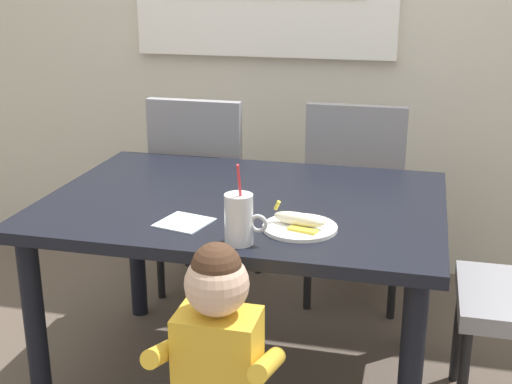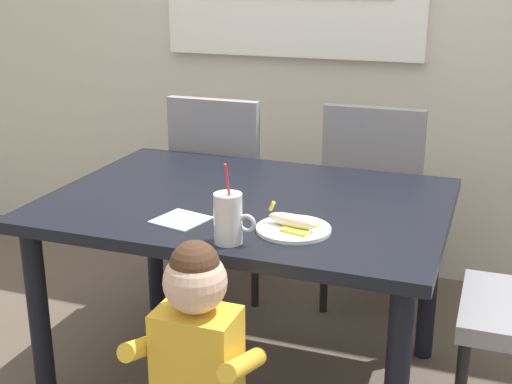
# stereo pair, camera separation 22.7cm
# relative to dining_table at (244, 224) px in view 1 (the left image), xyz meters

# --- Properties ---
(ground_plane) EXTENTS (24.00, 24.00, 0.00)m
(ground_plane) POSITION_rel_dining_table_xyz_m (0.00, 0.00, -0.64)
(ground_plane) COLOR brown
(dining_table) EXTENTS (1.37, 0.99, 0.74)m
(dining_table) POSITION_rel_dining_table_xyz_m (0.00, 0.00, 0.00)
(dining_table) COLOR black
(dining_table) RESTS_ON ground
(dining_chair_left) EXTENTS (0.44, 0.45, 0.96)m
(dining_chair_left) POSITION_rel_dining_table_xyz_m (-0.38, 0.69, -0.10)
(dining_chair_left) COLOR gray
(dining_chair_left) RESTS_ON ground
(dining_chair_right) EXTENTS (0.44, 0.45, 0.96)m
(dining_chair_right) POSITION_rel_dining_table_xyz_m (0.32, 0.75, -0.10)
(dining_chair_right) COLOR gray
(dining_chair_right) RESTS_ON ground
(toddler_standing) EXTENTS (0.33, 0.24, 0.84)m
(toddler_standing) POSITION_rel_dining_table_xyz_m (0.10, -0.66, -0.12)
(toddler_standing) COLOR #3F4760
(toddler_standing) RESTS_ON ground
(milk_cup) EXTENTS (0.13, 0.08, 0.25)m
(milk_cup) POSITION_rel_dining_table_xyz_m (0.09, -0.40, 0.16)
(milk_cup) COLOR silver
(milk_cup) RESTS_ON dining_table
(snack_plate) EXTENTS (0.23, 0.23, 0.01)m
(snack_plate) POSITION_rel_dining_table_xyz_m (0.24, -0.25, 0.10)
(snack_plate) COLOR white
(snack_plate) RESTS_ON dining_table
(peeled_banana) EXTENTS (0.18, 0.13, 0.07)m
(peeled_banana) POSITION_rel_dining_table_xyz_m (0.24, -0.25, 0.13)
(peeled_banana) COLOR #F4EAC6
(peeled_banana) RESTS_ON snack_plate
(paper_napkin) EXTENTS (0.18, 0.18, 0.00)m
(paper_napkin) POSITION_rel_dining_table_xyz_m (-0.12, -0.28, 0.10)
(paper_napkin) COLOR silver
(paper_napkin) RESTS_ON dining_table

